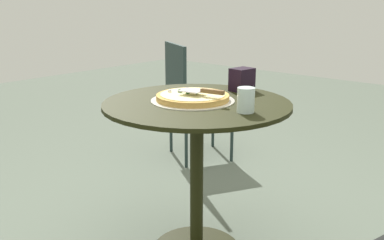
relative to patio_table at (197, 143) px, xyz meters
name	(u,v)px	position (x,y,z in m)	size (l,w,h in m)	color
patio_table	(197,143)	(0.00, 0.00, 0.00)	(0.84, 0.84, 0.76)	black
pizza_on_tray	(192,98)	(0.00, -0.03, 0.21)	(0.38, 0.38, 0.05)	beige
pizza_server	(203,91)	(0.01, 0.04, 0.25)	(0.10, 0.22, 0.02)	silver
drinking_cup	(246,100)	(0.01, 0.27, 0.24)	(0.07, 0.07, 0.10)	silver
napkin_dispenser	(242,80)	(-0.33, 0.02, 0.25)	(0.11, 0.08, 0.11)	black
patio_chair_far	(191,93)	(-0.97, -0.88, -0.05)	(0.58, 0.58, 0.89)	#202F2D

